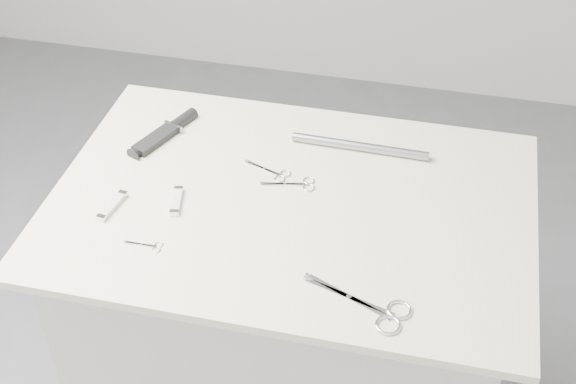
% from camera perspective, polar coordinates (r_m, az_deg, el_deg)
% --- Properties ---
extents(plinth, '(0.90, 0.60, 0.90)m').
position_cam_1_polar(plinth, '(2.00, 0.19, -10.97)').
color(plinth, beige).
rests_on(plinth, ground).
extents(display_board, '(1.00, 0.70, 0.02)m').
position_cam_1_polar(display_board, '(1.67, 0.22, -0.88)').
color(display_board, beige).
rests_on(display_board, plinth).
extents(large_shears, '(0.20, 0.12, 0.01)m').
position_cam_1_polar(large_shears, '(1.45, 6.37, -8.34)').
color(large_shears, silver).
rests_on(large_shears, display_board).
extents(embroidery_scissors_a, '(0.11, 0.06, 0.00)m').
position_cam_1_polar(embroidery_scissors_a, '(1.74, -1.00, 1.37)').
color(embroidery_scissors_a, silver).
rests_on(embroidery_scissors_a, display_board).
extents(embroidery_scissors_b, '(0.12, 0.05, 0.00)m').
position_cam_1_polar(embroidery_scissors_b, '(1.70, 0.72, 0.56)').
color(embroidery_scissors_b, silver).
rests_on(embroidery_scissors_b, display_board).
extents(tiny_scissors, '(0.07, 0.03, 0.00)m').
position_cam_1_polar(tiny_scissors, '(1.59, -9.89, -3.78)').
color(tiny_scissors, silver).
rests_on(tiny_scissors, display_board).
extents(sheathed_knife, '(0.10, 0.19, 0.02)m').
position_cam_1_polar(sheathed_knife, '(1.87, -8.50, 4.33)').
color(sheathed_knife, black).
rests_on(sheathed_knife, display_board).
extents(pocket_knife_a, '(0.04, 0.09, 0.01)m').
position_cam_1_polar(pocket_knife_a, '(1.67, -7.93, -0.64)').
color(pocket_knife_a, beige).
rests_on(pocket_knife_a, display_board).
extents(pocket_knife_b, '(0.04, 0.10, 0.01)m').
position_cam_1_polar(pocket_knife_b, '(1.68, -12.39, -0.95)').
color(pocket_knife_b, beige).
rests_on(pocket_knife_b, display_board).
extents(metal_rail, '(0.31, 0.03, 0.02)m').
position_cam_1_polar(metal_rail, '(1.81, 5.12, 3.25)').
color(metal_rail, gray).
rests_on(metal_rail, display_board).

